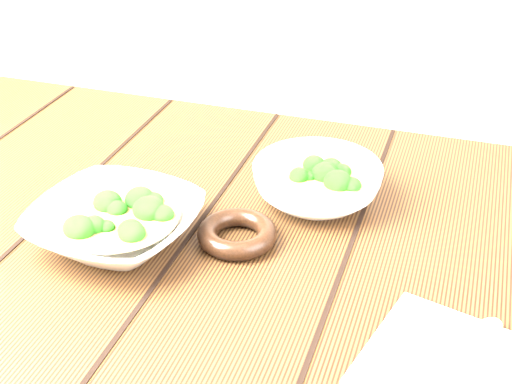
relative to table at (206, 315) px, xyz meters
The scene contains 6 objects.
table is the anchor object (origin of this frame).
soup_bowl_front 0.18m from the table, 162.65° to the right, with size 0.22×0.22×0.06m.
soup_bowl_back 0.23m from the table, 51.38° to the left, with size 0.18×0.18×0.06m.
trivet 0.14m from the table, 17.95° to the left, with size 0.10×0.10×0.02m, color black.
napkin 0.38m from the table, 22.34° to the right, with size 0.19×0.16×0.01m, color beige.
spoon_left 0.37m from the table, 16.96° to the right, with size 0.08×0.15×0.01m.
Camera 1 is at (0.29, -0.68, 1.27)m, focal length 50.00 mm.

